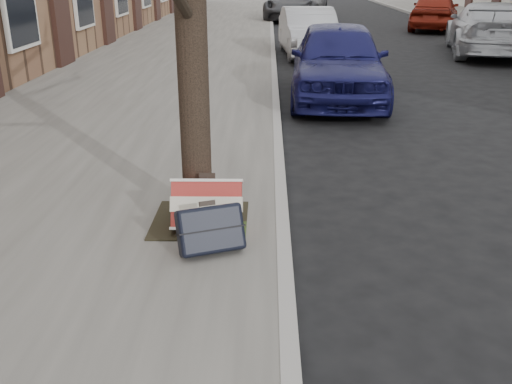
{
  "coord_description": "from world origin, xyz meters",
  "views": [
    {
      "loc": [
        -1.4,
        -3.51,
        2.28
      ],
      "look_at": [
        -1.48,
        0.8,
        0.56
      ],
      "focal_mm": 40.0,
      "sensor_mm": 36.0,
      "label": 1
    }
  ],
  "objects_px": {
    "suitcase_navy": "(210,229)",
    "car_near_mid": "(309,32)",
    "suitcase_red": "(207,205)",
    "car_near_front": "(338,61)"
  },
  "relations": [
    {
      "from": "suitcase_red",
      "to": "suitcase_navy",
      "type": "relative_size",
      "value": 1.14
    },
    {
      "from": "suitcase_navy",
      "to": "suitcase_red",
      "type": "bearing_deg",
      "value": 78.17
    },
    {
      "from": "suitcase_navy",
      "to": "car_near_front",
      "type": "height_order",
      "value": "car_near_front"
    },
    {
      "from": "suitcase_red",
      "to": "car_near_front",
      "type": "bearing_deg",
      "value": 72.63
    },
    {
      "from": "suitcase_red",
      "to": "car_near_mid",
      "type": "bearing_deg",
      "value": 81.3
    },
    {
      "from": "suitcase_red",
      "to": "suitcase_navy",
      "type": "xyz_separation_m",
      "value": [
        0.07,
        -0.43,
        -0.03
      ]
    },
    {
      "from": "suitcase_navy",
      "to": "car_near_front",
      "type": "bearing_deg",
      "value": 53.93
    },
    {
      "from": "car_near_front",
      "to": "suitcase_navy",
      "type": "bearing_deg",
      "value": -101.52
    },
    {
      "from": "suitcase_navy",
      "to": "car_near_mid",
      "type": "bearing_deg",
      "value": 61.57
    },
    {
      "from": "suitcase_navy",
      "to": "car_near_front",
      "type": "xyz_separation_m",
      "value": [
        1.71,
        6.32,
        0.37
      ]
    }
  ]
}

